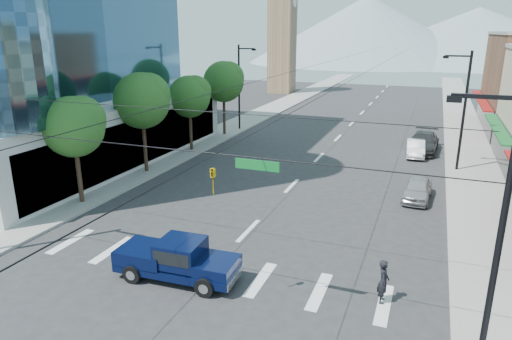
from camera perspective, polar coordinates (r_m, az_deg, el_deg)
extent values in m
plane|color=#28282B|center=(20.02, -7.64, -14.20)|extent=(160.00, 160.00, 0.00)
cube|color=gray|center=(59.49, 0.68, 7.05)|extent=(4.00, 120.00, 0.15)
cube|color=gray|center=(55.94, 24.45, 4.89)|extent=(4.00, 120.00, 0.15)
cube|color=#B7B7B2|center=(46.08, -28.96, 5.08)|extent=(29.00, 26.00, 5.00)
cube|color=#8C6B4C|center=(80.87, 3.29, 16.00)|extent=(4.00, 4.00, 18.00)
cone|color=gray|center=(166.56, 13.67, 16.74)|extent=(80.00, 80.00, 22.00)
cone|color=gray|center=(175.27, 25.88, 14.91)|extent=(90.00, 90.00, 18.00)
cylinder|color=black|center=(29.84, -21.32, 0.15)|extent=(0.28, 0.28, 4.55)
sphere|color=#194D1B|center=(29.25, -21.87, 5.03)|extent=(3.64, 3.64, 3.64)
sphere|color=#194D1B|center=(29.13, -20.97, 5.88)|extent=(2.86, 2.86, 2.86)
cylinder|color=black|center=(35.04, -13.77, 3.68)|extent=(0.28, 0.28, 5.11)
sphere|color=#194D1B|center=(34.51, -14.11, 8.40)|extent=(4.09, 4.09, 4.09)
sphere|color=#194D1B|center=(34.47, -13.32, 9.12)|extent=(3.21, 3.21, 3.21)
cylinder|color=black|center=(40.88, -8.18, 5.45)|extent=(0.28, 0.28, 4.55)
sphere|color=#194D1B|center=(40.45, -8.33, 9.06)|extent=(3.64, 3.64, 3.64)
sphere|color=#194D1B|center=(40.47, -7.65, 9.66)|extent=(2.86, 2.86, 2.86)
cylinder|color=black|center=(46.95, -4.01, 7.41)|extent=(0.28, 0.28, 5.11)
sphere|color=#194D1B|center=(46.56, -4.09, 10.95)|extent=(4.09, 4.09, 4.09)
sphere|color=#194D1B|center=(46.62, -3.48, 11.47)|extent=(3.21, 3.21, 3.21)
cylinder|color=black|center=(15.22, 28.19, -7.62)|extent=(0.20, 0.20, 9.00)
cylinder|color=black|center=(16.82, -10.09, 2.54)|extent=(21.60, 0.04, 0.04)
imported|color=gold|center=(16.40, -5.40, -1.45)|extent=(0.16, 0.20, 1.00)
cube|color=#0C6626|center=(15.51, 0.15, 0.63)|extent=(1.60, 0.06, 0.35)
cylinder|color=black|center=(49.22, -2.13, 10.16)|extent=(0.20, 0.20, 9.00)
cube|color=black|center=(48.56, -1.17, 14.93)|extent=(1.80, 0.12, 0.12)
cube|color=black|center=(48.27, -0.26, 14.81)|extent=(0.40, 0.25, 0.18)
cylinder|color=black|center=(37.41, 24.55, 6.50)|extent=(0.20, 0.20, 9.00)
cube|color=black|center=(36.95, 23.92, 12.90)|extent=(1.80, 0.12, 0.12)
cube|color=black|center=(36.94, 22.64, 12.89)|extent=(0.40, 0.25, 0.18)
cube|color=#071034|center=(20.43, -9.76, -11.92)|extent=(5.39, 2.19, 0.34)
cube|color=#071034|center=(19.50, -4.83, -11.90)|extent=(1.63, 1.90, 0.53)
cube|color=#071034|center=(19.98, -9.38, -10.09)|extent=(1.92, 1.87, 1.06)
cube|color=black|center=(19.94, -9.39, -9.84)|extent=(1.73, 1.89, 0.58)
cube|color=#071034|center=(20.94, -13.61, -10.08)|extent=(2.31, 2.03, 0.63)
cube|color=silver|center=(19.44, -2.65, -13.27)|extent=(0.21, 1.83, 0.34)
cube|color=silver|center=(21.69, -16.07, -10.56)|extent=(0.21, 1.83, 0.29)
cylinder|color=black|center=(19.11, -6.44, -14.38)|extent=(0.82, 0.33, 0.81)
cylinder|color=black|center=(20.55, -4.28, -11.91)|extent=(0.82, 0.33, 0.81)
cylinder|color=black|center=(20.60, -15.21, -12.44)|extent=(0.82, 0.33, 0.81)
cylinder|color=black|center=(21.94, -12.58, -10.32)|extent=(0.82, 0.33, 0.81)
imported|color=black|center=(19.07, 15.63, -13.26)|extent=(0.50, 0.71, 1.82)
imported|color=#A0A0A4|center=(30.77, 19.54, -2.29)|extent=(1.88, 4.12, 1.37)
imported|color=white|center=(41.52, 19.32, 2.58)|extent=(1.70, 4.25, 1.37)
imported|color=#2F2F31|center=(43.30, 20.21, 3.28)|extent=(2.71, 5.99, 1.70)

